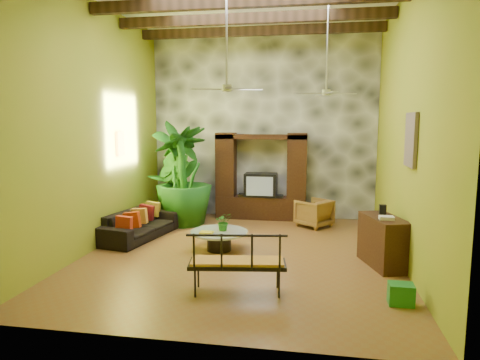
% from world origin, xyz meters
% --- Properties ---
extents(ground, '(7.00, 7.00, 0.00)m').
position_xyz_m(ground, '(0.00, 0.00, 0.00)').
color(ground, brown).
rests_on(ground, ground).
extents(back_wall, '(6.00, 0.02, 5.00)m').
position_xyz_m(back_wall, '(0.00, 3.50, 2.50)').
color(back_wall, '#89A024').
rests_on(back_wall, ground).
extents(left_wall, '(0.02, 7.00, 5.00)m').
position_xyz_m(left_wall, '(-3.00, 0.00, 2.50)').
color(left_wall, '#89A024').
rests_on(left_wall, ground).
extents(right_wall, '(0.02, 7.00, 5.00)m').
position_xyz_m(right_wall, '(3.00, 0.00, 2.50)').
color(right_wall, '#89A024').
rests_on(right_wall, ground).
extents(stone_accent_wall, '(5.98, 0.10, 4.98)m').
position_xyz_m(stone_accent_wall, '(0.00, 3.44, 2.50)').
color(stone_accent_wall, '#3A3C42').
rests_on(stone_accent_wall, ground).
extents(ceiling_beams, '(5.95, 5.36, 0.22)m').
position_xyz_m(ceiling_beams, '(0.00, 0.00, 4.78)').
color(ceiling_beams, '#301E0F').
rests_on(ceiling_beams, ceiling).
extents(entertainment_center, '(2.40, 0.55, 2.30)m').
position_xyz_m(entertainment_center, '(0.00, 3.14, 0.97)').
color(entertainment_center, black).
rests_on(entertainment_center, ground).
extents(ceiling_fan_front, '(1.28, 1.28, 1.86)m').
position_xyz_m(ceiling_fan_front, '(-0.20, -0.40, 3.40)').
color(ceiling_fan_front, '#B9B9BE').
rests_on(ceiling_fan_front, ceiling).
extents(ceiling_fan_back, '(1.28, 1.28, 1.86)m').
position_xyz_m(ceiling_fan_back, '(1.60, 1.20, 3.40)').
color(ceiling_fan_back, '#B9B9BE').
rests_on(ceiling_fan_back, ceiling).
extents(wall_art_mask, '(0.06, 0.32, 0.55)m').
position_xyz_m(wall_art_mask, '(-2.96, 1.00, 2.10)').
color(wall_art_mask, gold).
rests_on(wall_art_mask, left_wall).
extents(wall_art_painting, '(0.06, 0.70, 0.90)m').
position_xyz_m(wall_art_painting, '(2.96, -0.60, 2.30)').
color(wall_art_painting, '#286993').
rests_on(wall_art_painting, right_wall).
extents(sofa, '(1.23, 2.24, 0.62)m').
position_xyz_m(sofa, '(-2.44, 0.75, 0.31)').
color(sofa, black).
rests_on(sofa, ground).
extents(wicker_armchair, '(1.05, 1.04, 0.68)m').
position_xyz_m(wicker_armchair, '(1.41, 2.48, 0.34)').
color(wicker_armchair, olive).
rests_on(wicker_armchair, ground).
extents(tall_plant_a, '(1.51, 1.66, 2.62)m').
position_xyz_m(tall_plant_a, '(-2.15, 2.63, 1.31)').
color(tall_plant_a, '#1D641A').
rests_on(tall_plant_a, ground).
extents(tall_plant_b, '(1.27, 1.31, 1.85)m').
position_xyz_m(tall_plant_b, '(-2.16, 2.19, 0.93)').
color(tall_plant_b, '#1D5E18').
rests_on(tall_plant_b, ground).
extents(tall_plant_c, '(1.86, 1.86, 2.50)m').
position_xyz_m(tall_plant_c, '(-1.84, 2.16, 1.25)').
color(tall_plant_c, '#1A5817').
rests_on(tall_plant_c, ground).
extents(coffee_table, '(1.16, 1.16, 0.40)m').
position_xyz_m(coffee_table, '(-0.48, 0.13, 0.26)').
color(coffee_table, black).
rests_on(coffee_table, ground).
extents(centerpiece_plant, '(0.40, 0.37, 0.37)m').
position_xyz_m(centerpiece_plant, '(-0.40, 0.20, 0.58)').
color(centerpiece_plant, '#23681B').
rests_on(centerpiece_plant, coffee_table).
extents(yellow_tray, '(0.27, 0.20, 0.03)m').
position_xyz_m(yellow_tray, '(-0.69, -0.07, 0.41)').
color(yellow_tray, gold).
rests_on(yellow_tray, coffee_table).
extents(iron_bench, '(1.52, 0.74, 0.57)m').
position_xyz_m(iron_bench, '(0.26, -2.01, 0.54)').
color(iron_bench, black).
rests_on(iron_bench, ground).
extents(side_console, '(0.82, 1.23, 0.90)m').
position_xyz_m(side_console, '(2.65, -0.28, 0.45)').
color(side_console, '#381B11').
rests_on(side_console, ground).
extents(green_bin, '(0.35, 0.27, 0.31)m').
position_xyz_m(green_bin, '(2.65, -1.96, 0.15)').
color(green_bin, '#207B2B').
rests_on(green_bin, ground).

